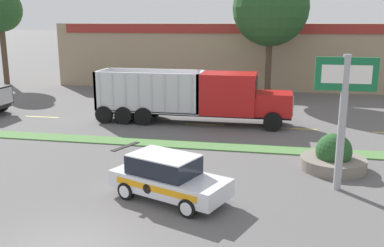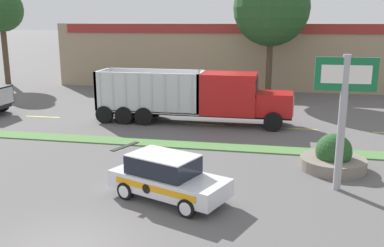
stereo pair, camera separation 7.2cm
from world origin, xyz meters
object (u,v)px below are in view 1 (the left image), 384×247
at_px(dump_truck_mid, 210,98).
at_px(stone_planter, 333,157).
at_px(store_sign_post, 344,99).
at_px(rally_car, 168,177).

height_order(dump_truck_mid, stone_planter, dump_truck_mid).
xyz_separation_m(dump_truck_mid, store_sign_post, (6.28, -9.53, 1.82)).
height_order(rally_car, store_sign_post, store_sign_post).
bearing_deg(dump_truck_mid, stone_planter, -48.55).
relative_size(store_sign_post, stone_planter, 1.83).
xyz_separation_m(rally_car, store_sign_post, (5.94, 2.11, 2.60)).
xyz_separation_m(dump_truck_mid, rally_car, (0.34, -11.64, -0.78)).
xyz_separation_m(rally_car, stone_planter, (6.05, 4.40, -0.31)).
distance_m(rally_car, stone_planter, 7.49).
height_order(dump_truck_mid, store_sign_post, store_sign_post).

